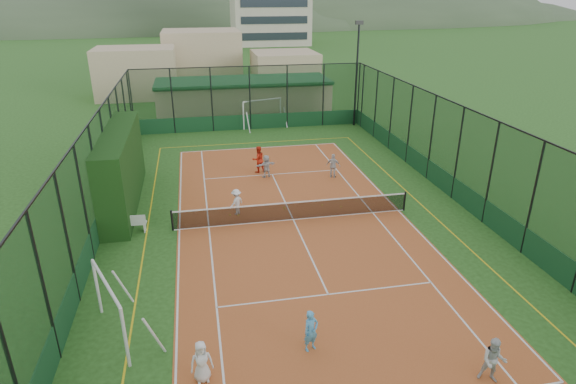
% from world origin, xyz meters
% --- Properties ---
extents(ground, '(300.00, 300.00, 0.00)m').
position_xyz_m(ground, '(0.00, 0.00, 0.00)').
color(ground, '#254C1A').
rests_on(ground, ground).
extents(court_slab, '(11.17, 23.97, 0.01)m').
position_xyz_m(court_slab, '(0.00, 0.00, 0.01)').
color(court_slab, '#AA4F25').
rests_on(court_slab, ground).
extents(tennis_net, '(11.67, 0.12, 1.06)m').
position_xyz_m(tennis_net, '(0.00, 0.00, 0.53)').
color(tennis_net, black).
rests_on(tennis_net, ground).
extents(perimeter_fence, '(18.12, 34.12, 5.00)m').
position_xyz_m(perimeter_fence, '(0.00, 0.00, 2.50)').
color(perimeter_fence, '#113417').
rests_on(perimeter_fence, ground).
extents(floodlight_ne, '(0.60, 0.26, 8.25)m').
position_xyz_m(floodlight_ne, '(8.60, 16.60, 4.12)').
color(floodlight_ne, black).
rests_on(floodlight_ne, ground).
extents(clubhouse, '(15.20, 7.20, 3.15)m').
position_xyz_m(clubhouse, '(0.00, 22.00, 1.57)').
color(clubhouse, tan).
rests_on(clubhouse, ground).
extents(distant_hills, '(200.00, 60.00, 24.00)m').
position_xyz_m(distant_hills, '(0.00, 150.00, 0.00)').
color(distant_hills, '#384C33').
rests_on(distant_hills, ground).
extents(hedge_left, '(1.33, 8.88, 3.89)m').
position_xyz_m(hedge_left, '(-8.30, 3.75, 1.94)').
color(hedge_left, black).
rests_on(hedge_left, ground).
extents(white_bench, '(1.72, 0.58, 0.95)m').
position_xyz_m(white_bench, '(-7.80, 0.21, 0.48)').
color(white_bench, white).
rests_on(white_bench, ground).
extents(futsal_goal_near, '(3.38, 2.16, 2.11)m').
position_xyz_m(futsal_goal_near, '(-7.47, -7.34, 1.05)').
color(futsal_goal_near, white).
rests_on(futsal_goal_near, ground).
extents(futsal_goal_far, '(3.59, 2.00, 2.23)m').
position_xyz_m(futsal_goal_far, '(1.03, 17.47, 1.11)').
color(futsal_goal_far, white).
rests_on(futsal_goal_far, ground).
extents(child_near_left, '(0.70, 0.50, 1.33)m').
position_xyz_m(child_near_left, '(-4.70, -9.79, 0.68)').
color(child_near_left, white).
rests_on(child_near_left, court_slab).
extents(child_near_mid, '(0.60, 0.50, 1.41)m').
position_xyz_m(child_near_mid, '(-1.33, -9.13, 0.71)').
color(child_near_mid, '#4DA5DC').
rests_on(child_near_mid, court_slab).
extents(child_near_right, '(0.88, 0.81, 1.45)m').
position_xyz_m(child_near_right, '(3.45, -11.41, 0.73)').
color(child_near_right, silver).
rests_on(child_near_right, court_slab).
extents(child_far_left, '(0.96, 0.95, 1.33)m').
position_xyz_m(child_far_left, '(-2.66, 1.20, 0.68)').
color(child_far_left, white).
rests_on(child_far_left, court_slab).
extents(child_far_right, '(0.93, 0.71, 1.47)m').
position_xyz_m(child_far_right, '(3.52, 5.22, 0.74)').
color(child_far_right, silver).
rests_on(child_far_right, court_slab).
extents(child_far_back, '(1.33, 0.77, 1.37)m').
position_xyz_m(child_far_back, '(-0.40, 6.07, 0.70)').
color(child_far_back, silver).
rests_on(child_far_back, court_slab).
extents(coach, '(0.96, 0.84, 1.65)m').
position_xyz_m(coach, '(-0.76, 7.00, 0.84)').
color(coach, red).
rests_on(coach, court_slab).
extents(tennis_balls, '(5.81, 0.55, 0.07)m').
position_xyz_m(tennis_balls, '(-0.24, 1.18, 0.04)').
color(tennis_balls, '#CCE033').
rests_on(tennis_balls, court_slab).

